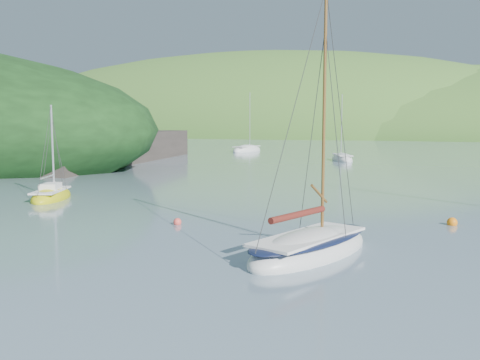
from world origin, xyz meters
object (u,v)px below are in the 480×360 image
at_px(distant_sloop_a, 342,159).
at_px(distant_sloop_c, 247,150).
at_px(sailboat_yellow, 51,197).
at_px(daysailer_white, 310,249).

distance_m(distant_sloop_a, distant_sloop_c, 22.41).
height_order(sailboat_yellow, distant_sloop_a, distant_sloop_a).
height_order(daysailer_white, distant_sloop_a, daysailer_white).
bearing_deg(daysailer_white, sailboat_yellow, 176.14).
bearing_deg(sailboat_yellow, distant_sloop_c, 74.95).
height_order(sailboat_yellow, distant_sloop_c, distant_sloop_c).
distance_m(sailboat_yellow, distant_sloop_a, 40.64).
relative_size(sailboat_yellow, distant_sloop_a, 0.73).
height_order(daysailer_white, sailboat_yellow, daysailer_white).
distance_m(daysailer_white, distant_sloop_c, 65.67).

